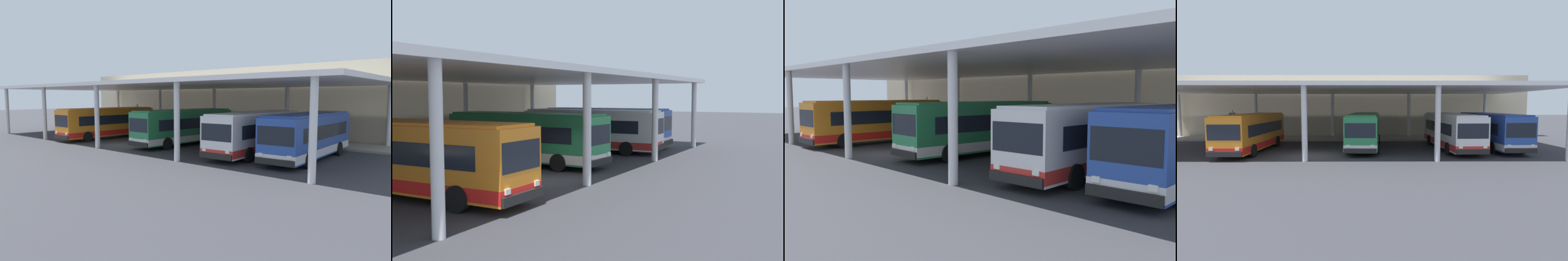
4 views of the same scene
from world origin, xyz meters
TOP-DOWN VIEW (x-y plane):
  - ground_plane at (0.00, 0.00)m, footprint 200.00×200.00m
  - canopy_shelter at (0.00, 5.50)m, footprint 40.00×17.00m
  - bus_nearest_bay at (-5.51, 2.43)m, footprint 2.78×10.55m
  - bus_second_bay at (4.04, 3.91)m, footprint 3.03×10.63m
  - bus_middle_bay at (11.77, 3.39)m, footprint 3.02×10.62m
  - bus_far_bay at (15.56, 4.01)m, footprint 3.00×10.62m

SIDE VIEW (x-z plane):
  - ground_plane at x=0.00m, z-range 0.00..0.00m
  - bus_nearest_bay at x=-5.51m, z-range 0.07..3.24m
  - bus_second_bay at x=4.04m, z-range 0.07..3.24m
  - bus_middle_bay at x=11.77m, z-range 0.07..3.24m
  - bus_far_bay at x=15.56m, z-range 0.07..3.24m
  - canopy_shelter at x=0.00m, z-range 2.52..8.07m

